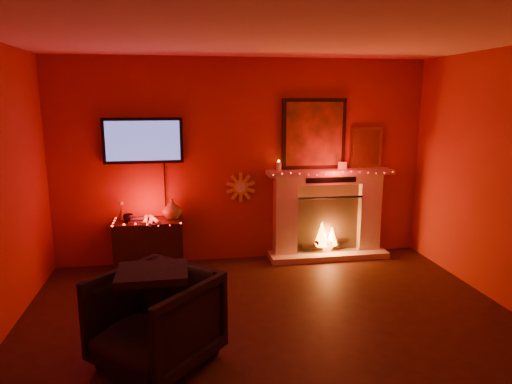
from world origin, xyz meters
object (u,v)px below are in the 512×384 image
(fireplace, at_px, (327,205))
(tv, at_px, (143,141))
(sunburst_clock, at_px, (241,187))
(armchair, at_px, (155,320))
(console_table, at_px, (150,242))

(fireplace, distance_m, tv, 2.61)
(sunburst_clock, height_order, armchair, sunburst_clock)
(fireplace, xyz_separation_m, console_table, (-2.40, -0.13, -0.36))
(fireplace, distance_m, console_table, 2.43)
(sunburst_clock, height_order, console_table, sunburst_clock)
(fireplace, bearing_deg, armchair, -133.53)
(armchair, bearing_deg, tv, 137.88)
(tv, height_order, armchair, tv)
(fireplace, xyz_separation_m, armchair, (-2.23, -2.35, -0.33))
(armchair, bearing_deg, sunburst_clock, 109.90)
(fireplace, bearing_deg, tv, 178.50)
(fireplace, height_order, console_table, fireplace)
(fireplace, xyz_separation_m, sunburst_clock, (-1.19, 0.09, 0.28))
(tv, xyz_separation_m, armchair, (0.21, -2.42, -1.25))
(console_table, relative_size, armchair, 1.05)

